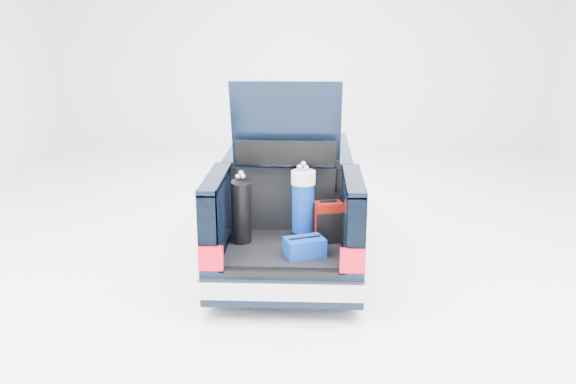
{
  "coord_description": "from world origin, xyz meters",
  "views": [
    {
      "loc": [
        0.32,
        -8.04,
        3.17
      ],
      "look_at": [
        0.0,
        -0.5,
        0.97
      ],
      "focal_mm": 38.0,
      "sensor_mm": 36.0,
      "label": 1
    }
  ],
  "objects_px": {
    "car": "(290,200)",
    "blue_duffel": "(304,247)",
    "red_suitcase": "(328,222)",
    "black_golf_bag": "(242,212)",
    "blue_golf_bag": "(303,205)"
  },
  "relations": [
    {
      "from": "car",
      "to": "blue_duffel",
      "type": "distance_m",
      "value": 1.87
    },
    {
      "from": "red_suitcase",
      "to": "black_golf_bag",
      "type": "bearing_deg",
      "value": 170.95
    },
    {
      "from": "car",
      "to": "blue_duffel",
      "type": "bearing_deg",
      "value": -82.76
    },
    {
      "from": "red_suitcase",
      "to": "blue_duffel",
      "type": "height_order",
      "value": "red_suitcase"
    },
    {
      "from": "blue_golf_bag",
      "to": "blue_duffel",
      "type": "bearing_deg",
      "value": -111.91
    },
    {
      "from": "black_golf_bag",
      "to": "red_suitcase",
      "type": "bearing_deg",
      "value": -10.21
    },
    {
      "from": "red_suitcase",
      "to": "blue_golf_bag",
      "type": "xyz_separation_m",
      "value": [
        -0.29,
        0.06,
        0.19
      ]
    },
    {
      "from": "car",
      "to": "red_suitcase",
      "type": "xyz_separation_m",
      "value": [
        0.5,
        -1.41,
        0.17
      ]
    },
    {
      "from": "car",
      "to": "blue_golf_bag",
      "type": "height_order",
      "value": "car"
    },
    {
      "from": "car",
      "to": "red_suitcase",
      "type": "distance_m",
      "value": 1.5
    },
    {
      "from": "blue_golf_bag",
      "to": "blue_duffel",
      "type": "relative_size",
      "value": 1.89
    },
    {
      "from": "car",
      "to": "black_golf_bag",
      "type": "distance_m",
      "value": 1.61
    },
    {
      "from": "black_golf_bag",
      "to": "blue_duffel",
      "type": "xyz_separation_m",
      "value": [
        0.74,
        -0.36,
        -0.28
      ]
    },
    {
      "from": "car",
      "to": "blue_golf_bag",
      "type": "xyz_separation_m",
      "value": [
        0.21,
        -1.34,
        0.36
      ]
    },
    {
      "from": "black_golf_bag",
      "to": "blue_golf_bag",
      "type": "height_order",
      "value": "blue_golf_bag"
    }
  ]
}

